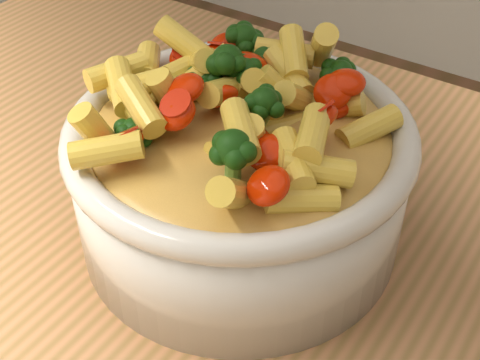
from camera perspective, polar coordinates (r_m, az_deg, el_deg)
The scene contains 2 objects.
serving_bowl at distance 0.52m, azimuth 0.00°, elevation 0.12°, with size 0.26×0.26×0.11m.
pasta_salad at distance 0.47m, azimuth 0.00°, elevation 6.62°, with size 0.21×0.21×0.05m.
Camera 1 is at (0.13, -0.25, 1.28)m, focal length 50.00 mm.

